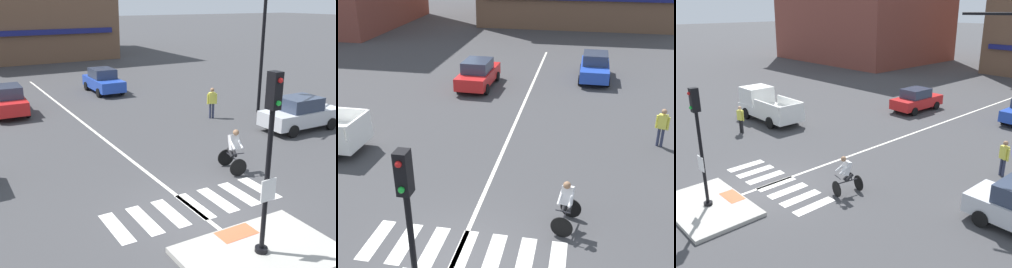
% 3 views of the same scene
% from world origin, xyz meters
% --- Properties ---
extents(ground_plane, '(300.00, 300.00, 0.00)m').
position_xyz_m(ground_plane, '(0.00, 0.00, 0.00)').
color(ground_plane, '#3D3D3F').
extents(traffic_island, '(3.98, 2.65, 0.15)m').
position_xyz_m(traffic_island, '(0.00, -2.51, 0.07)').
color(traffic_island, '#A3A099').
rests_on(traffic_island, ground).
extents(tactile_pad_front, '(1.10, 0.60, 0.01)m').
position_xyz_m(tactile_pad_front, '(0.00, -1.54, 0.15)').
color(tactile_pad_front, '#DB5B38').
rests_on(tactile_pad_front, traffic_island).
extents(signal_pole, '(0.44, 0.38, 4.50)m').
position_xyz_m(signal_pole, '(0.00, -2.52, 2.86)').
color(signal_pole, black).
rests_on(signal_pole, traffic_island).
extents(crosswalk_stripe_a, '(0.44, 1.80, 0.01)m').
position_xyz_m(crosswalk_stripe_a, '(-2.62, 0.52, 0.00)').
color(crosswalk_stripe_a, silver).
rests_on(crosswalk_stripe_a, ground).
extents(crosswalk_stripe_b, '(0.44, 1.80, 0.01)m').
position_xyz_m(crosswalk_stripe_b, '(-1.75, 0.52, 0.00)').
color(crosswalk_stripe_b, silver).
rests_on(crosswalk_stripe_b, ground).
extents(crosswalk_stripe_c, '(0.44, 1.80, 0.01)m').
position_xyz_m(crosswalk_stripe_c, '(-0.87, 0.52, 0.00)').
color(crosswalk_stripe_c, silver).
rests_on(crosswalk_stripe_c, ground).
extents(crosswalk_stripe_d, '(0.44, 1.80, 0.01)m').
position_xyz_m(crosswalk_stripe_d, '(0.00, 0.52, 0.00)').
color(crosswalk_stripe_d, silver).
rests_on(crosswalk_stripe_d, ground).
extents(crosswalk_stripe_e, '(0.44, 1.80, 0.01)m').
position_xyz_m(crosswalk_stripe_e, '(0.87, 0.52, 0.00)').
color(crosswalk_stripe_e, silver).
rests_on(crosswalk_stripe_e, ground).
extents(crosswalk_stripe_f, '(0.44, 1.80, 0.01)m').
position_xyz_m(crosswalk_stripe_f, '(1.75, 0.52, 0.00)').
color(crosswalk_stripe_f, silver).
rests_on(crosswalk_stripe_f, ground).
extents(crosswalk_stripe_g, '(0.44, 1.80, 0.01)m').
position_xyz_m(crosswalk_stripe_g, '(2.62, 0.52, 0.00)').
color(crosswalk_stripe_g, silver).
rests_on(crosswalk_stripe_g, ground).
extents(lane_centre_line, '(0.14, 28.00, 0.01)m').
position_xyz_m(lane_centre_line, '(-0.12, 10.00, 0.00)').
color(lane_centre_line, silver).
rests_on(lane_centre_line, ground).
extents(traffic_light_mast, '(4.60, 2.17, 7.27)m').
position_xyz_m(traffic_light_mast, '(8.50, 7.84, 4.72)').
color(traffic_light_mast, black).
rests_on(traffic_light_mast, ground).
extents(car_blue_eastbound_distant, '(1.87, 4.11, 1.64)m').
position_xyz_m(car_blue_eastbound_distant, '(3.51, 17.52, 0.81)').
color(car_blue_eastbound_distant, '#2347B7').
rests_on(car_blue_eastbound_distant, ground).
extents(car_red_westbound_distant, '(1.93, 4.15, 1.64)m').
position_xyz_m(car_red_westbound_distant, '(-3.20, 14.71, 0.81)').
color(car_red_westbound_distant, red).
rests_on(car_red_westbound_distant, ground).
extents(car_silver_cross_right, '(4.12, 1.88, 1.64)m').
position_xyz_m(car_silver_cross_right, '(8.88, 4.71, 0.81)').
color(car_silver_cross_right, silver).
rests_on(car_silver_cross_right, ground).
extents(cyclist, '(0.87, 1.20, 1.68)m').
position_xyz_m(cyclist, '(2.72, 2.12, 0.87)').
color(cyclist, black).
rests_on(cyclist, ground).
extents(pedestrian_waiting_far_side, '(0.52, 0.33, 1.67)m').
position_xyz_m(pedestrian_waiting_far_side, '(6.24, 8.46, 0.98)').
color(pedestrian_waiting_far_side, '#2D334C').
rests_on(pedestrian_waiting_far_side, ground).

